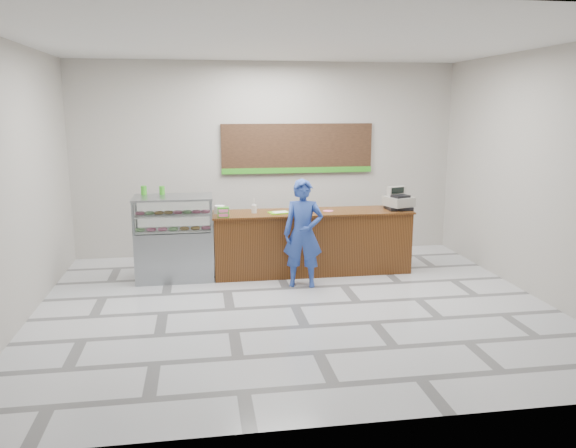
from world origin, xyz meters
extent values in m
plane|color=silver|center=(0.00, 0.00, 0.00)|extent=(7.00, 7.00, 0.00)
plane|color=#B1ACA3|center=(0.00, 3.00, 1.75)|extent=(7.00, 0.00, 7.00)
plane|color=silver|center=(0.00, 0.00, 3.50)|extent=(7.00, 7.00, 0.00)
cube|color=brown|center=(0.55, 1.55, 0.50)|extent=(3.20, 0.70, 1.00)
cube|color=brown|center=(0.55, 1.55, 1.01)|extent=(3.26, 0.76, 0.03)
cube|color=gray|center=(-1.67, 1.55, 0.40)|extent=(1.20, 0.70, 0.80)
cube|color=white|center=(-1.67, 1.55, 1.05)|extent=(1.20, 0.70, 0.50)
cube|color=gray|center=(-1.67, 1.55, 1.31)|extent=(1.22, 0.72, 0.03)
cube|color=silver|center=(-1.67, 1.55, 0.82)|extent=(1.14, 0.64, 0.02)
cube|color=silver|center=(-1.67, 1.55, 1.06)|extent=(1.14, 0.64, 0.02)
torus|color=#8BD978|center=(-2.17, 1.45, 0.85)|extent=(0.15, 0.15, 0.05)
torus|color=pink|center=(-2.00, 1.45, 0.85)|extent=(0.15, 0.15, 0.05)
torus|color=pink|center=(-1.84, 1.45, 0.85)|extent=(0.15, 0.15, 0.05)
torus|color=#8BD978|center=(-1.67, 1.45, 0.85)|extent=(0.15, 0.15, 0.05)
torus|color=#A57226|center=(-1.50, 1.45, 0.85)|extent=(0.15, 0.15, 0.05)
torus|color=#A57226|center=(-1.34, 1.45, 0.85)|extent=(0.15, 0.15, 0.05)
torus|color=pink|center=(-1.17, 1.45, 0.85)|extent=(0.15, 0.15, 0.05)
torus|color=pink|center=(-2.17, 1.60, 1.09)|extent=(0.15, 0.15, 0.05)
torus|color=#8BD978|center=(-2.03, 1.60, 1.09)|extent=(0.15, 0.15, 0.05)
torus|color=#A57226|center=(-1.88, 1.60, 1.09)|extent=(0.15, 0.15, 0.05)
torus|color=#A57226|center=(-1.74, 1.60, 1.09)|extent=(0.15, 0.15, 0.05)
torus|color=pink|center=(-1.60, 1.60, 1.09)|extent=(0.15, 0.15, 0.05)
torus|color=#8BD978|center=(-1.46, 1.60, 1.09)|extent=(0.15, 0.15, 0.05)
torus|color=pink|center=(-1.31, 1.60, 1.09)|extent=(0.15, 0.15, 0.05)
torus|color=pink|center=(-1.17, 1.60, 1.09)|extent=(0.15, 0.15, 0.05)
cube|color=black|center=(0.55, 2.96, 1.95)|extent=(2.80, 0.05, 0.90)
cube|color=green|center=(0.55, 2.93, 1.55)|extent=(2.80, 0.02, 0.10)
cube|color=black|center=(1.99, 1.50, 1.06)|extent=(0.39, 0.39, 0.06)
cube|color=gray|center=(1.99, 1.50, 1.17)|extent=(0.50, 0.51, 0.15)
cube|color=black|center=(1.99, 1.42, 1.26)|extent=(0.32, 0.27, 0.04)
cube|color=gray|center=(1.99, 1.61, 1.32)|extent=(0.34, 0.20, 0.15)
cube|color=black|center=(1.99, 1.56, 1.34)|extent=(0.24, 0.10, 0.10)
cube|color=black|center=(1.87, 1.42, 1.05)|extent=(0.09, 0.17, 0.04)
cube|color=#6ED412|center=(-0.01, 1.48, 1.04)|extent=(0.36, 0.30, 0.02)
cube|color=white|center=(0.01, 1.48, 1.05)|extent=(0.26, 0.21, 0.00)
cube|color=white|center=(-0.95, 1.60, 1.09)|extent=(0.18, 0.18, 0.13)
cylinder|color=silver|center=(-0.40, 1.55, 1.09)|extent=(0.09, 0.09, 0.13)
cube|color=green|center=(-0.90, 1.28, 1.11)|extent=(0.18, 0.12, 0.16)
cylinder|color=pink|center=(0.81, 1.54, 1.03)|extent=(0.17, 0.17, 0.00)
cylinder|color=green|center=(-2.13, 1.81, 1.40)|extent=(0.09, 0.09, 0.14)
cylinder|color=green|center=(-1.84, 1.79, 1.40)|extent=(0.09, 0.09, 0.13)
imported|color=#27439B|center=(0.28, 0.88, 0.82)|extent=(0.67, 0.52, 1.64)
camera|label=1|loc=(-1.25, -7.25, 2.68)|focal=35.00mm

